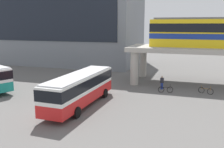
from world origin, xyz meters
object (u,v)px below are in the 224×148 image
(station_building, at_px, (67,18))
(bus_main, at_px, (80,86))
(bicycle_black, at_px, (166,90))
(bicycle_brown, at_px, (206,91))
(pedestrian_by_bike_rack, at_px, (162,83))

(station_building, relative_size, bus_main, 2.67)
(station_building, bearing_deg, bicycle_black, -39.45)
(bicycle_brown, bearing_deg, bicycle_black, -168.65)
(bicycle_brown, bearing_deg, pedestrian_by_bike_rack, 174.10)
(bus_main, height_order, bicycle_black, bus_main)
(bus_main, xyz_separation_m, pedestrian_by_bike_rack, (6.88, 9.20, -1.20))
(station_building, distance_m, bicycle_black, 30.74)
(bicycle_brown, distance_m, bicycle_black, 4.64)
(bicycle_black, bearing_deg, station_building, 140.55)
(bus_main, distance_m, bicycle_brown, 14.94)
(bus_main, bearing_deg, pedestrian_by_bike_rack, 53.21)
(bicycle_brown, relative_size, bicycle_black, 0.96)
(station_building, bearing_deg, bus_main, -60.11)
(bicycle_brown, relative_size, pedestrian_by_bike_rack, 1.00)
(station_building, xyz_separation_m, bus_main, (15.20, -26.45, -7.29))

